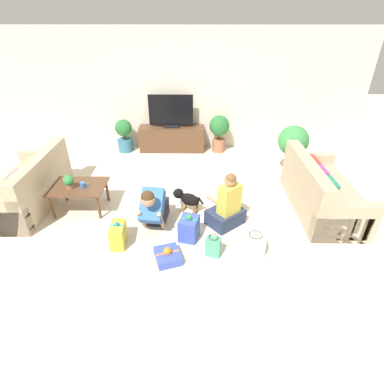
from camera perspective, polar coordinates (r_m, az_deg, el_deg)
ground_plane at (r=5.12m, az=-3.67°, el=-2.47°), size 16.00×16.00×0.00m
wall_back at (r=7.05m, az=-2.57°, el=18.64°), size 8.40×0.06×2.60m
sofa_left at (r=5.70m, az=-28.72°, el=0.71°), size 0.87×1.81×0.86m
sofa_right at (r=5.29m, az=23.16°, el=-0.02°), size 0.87×1.81×0.86m
coffee_table at (r=5.14m, az=-20.78°, el=0.61°), size 0.85×0.64×0.44m
tv_console at (r=7.10m, az=-3.85°, el=10.09°), size 1.48×0.41×0.57m
tv at (r=6.90m, az=-4.04°, el=14.80°), size 0.98×0.20×0.73m
potted_plant_back_right at (r=6.97m, az=5.21°, el=11.68°), size 0.45×0.45×0.84m
potted_plant_corner_right at (r=6.16m, az=18.68°, el=8.88°), size 0.58×0.58×0.99m
potted_plant_back_left at (r=7.18m, az=-12.78°, el=10.61°), size 0.38×0.38×0.75m
person_kneeling at (r=4.46m, az=-7.27°, el=-2.91°), size 0.40×0.81×0.79m
person_sitting at (r=4.53m, az=6.66°, el=-2.88°), size 0.66×0.64×0.89m
dog at (r=4.84m, az=-1.06°, el=-1.20°), size 0.51×0.35×0.37m
gift_box_a at (r=4.33m, az=-13.87°, el=-7.89°), size 0.20×0.36×0.38m
gift_box_b at (r=4.05m, az=-4.65°, el=-11.99°), size 0.41×0.43×0.20m
gift_box_c at (r=4.31m, az=-0.58°, el=-6.89°), size 0.32×0.35×0.41m
gift_bag_a at (r=4.14m, az=11.78°, el=-9.80°), size 0.29×0.19×0.34m
gift_bag_b at (r=4.05m, az=4.04°, el=-10.32°), size 0.22×0.16×0.32m
mug at (r=5.02m, az=-20.06°, el=1.26°), size 0.12×0.08×0.09m
tabletop_plant at (r=5.04m, az=-22.43°, el=1.91°), size 0.17×0.17×0.22m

